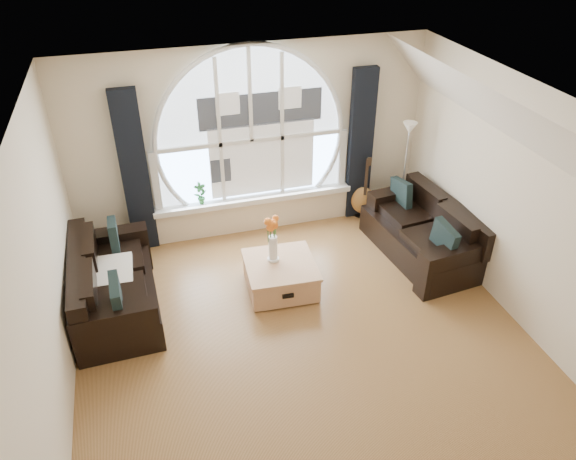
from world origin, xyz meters
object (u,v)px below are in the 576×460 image
Objects in this scene: coffee_chest at (281,275)px; potted_plant at (201,193)px; sofa_left at (114,282)px; floor_lamp at (404,174)px; guitar at (364,187)px; vase_flowers at (273,234)px; sofa_right at (422,230)px.

coffee_chest is 2.63× the size of potted_plant.
sofa_left is 4.27m from floor_lamp.
potted_plant is at bearing -159.54° from guitar.
vase_flowers is 1.54m from potted_plant.
floor_lamp is 4.85× the size of potted_plant.
sofa_left is at bearing -133.83° from potted_plant.
floor_lamp is 0.62m from guitar.
sofa_left is 2.09× the size of coffee_chest.
sofa_right is 3.10m from potted_plant.
guitar is at bearing 102.26° from sofa_right.
floor_lamp is 1.51× the size of guitar.
sofa_left is 5.51× the size of potted_plant.
vase_flowers is 0.44× the size of floor_lamp.
vase_flowers reaches higher than coffee_chest.
potted_plant is at bearing 116.42° from vase_flowers.
sofa_left is 1.72× the size of guitar.
vase_flowers reaches higher than sofa_right.
floor_lamp is at bearing 23.38° from vase_flowers.
floor_lamp is 2.94m from potted_plant.
sofa_left is at bearing 173.92° from sofa_right.
sofa_left is at bearing 178.27° from coffee_chest.
guitar is at bearing -3.39° from potted_plant.
sofa_right is 2.58× the size of vase_flowers.
potted_plant is at bearing 44.52° from sofa_left.
sofa_left reaches higher than coffee_chest.
coffee_chest is 0.54× the size of floor_lamp.
guitar is at bearing 35.30° from vase_flowers.
guitar is (3.67, 1.15, 0.13)m from sofa_left.
coffee_chest is at bearing 178.97° from sofa_right.
sofa_left is 2.01m from coffee_chest.
potted_plant is at bearing 149.13° from sofa_right.
floor_lamp reaches higher than vase_flowers.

